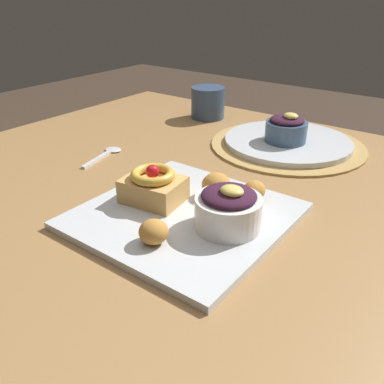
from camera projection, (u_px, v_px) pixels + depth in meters
dining_table at (221, 233)px, 0.79m from camera, size 1.25×0.96×0.73m
woven_placemat at (287, 145)px, 0.94m from camera, size 0.35×0.35×0.00m
front_plate at (184, 216)px, 0.65m from camera, size 0.30×0.30×0.01m
cake_slice at (153, 186)px, 0.67m from camera, size 0.10×0.09×0.06m
berry_ramekin at (228, 209)px, 0.59m from camera, size 0.10×0.10×0.07m
fritter_front at (254, 190)px, 0.68m from camera, size 0.04×0.04×0.03m
fritter_middle at (154, 232)px, 0.56m from camera, size 0.04×0.04×0.03m
fritter_back at (216, 185)px, 0.68m from camera, size 0.05×0.05×0.04m
back_plate at (287, 141)px, 0.94m from camera, size 0.29×0.29×0.01m
back_ramekin at (287, 129)px, 0.91m from camera, size 0.09×0.09×0.07m
spoon at (106, 154)px, 0.89m from camera, size 0.05×0.13×0.00m
coffee_mug at (208, 103)px, 1.12m from camera, size 0.09×0.09×0.08m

